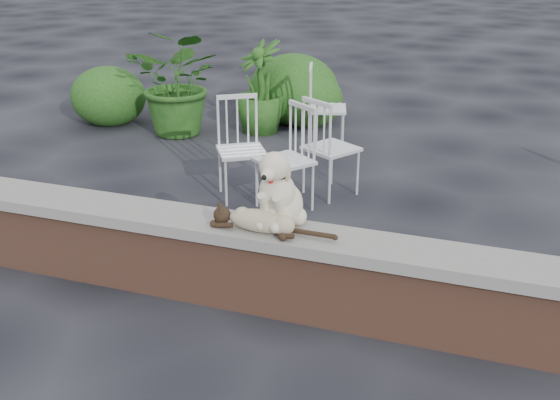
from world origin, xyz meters
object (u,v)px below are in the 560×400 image
(cat, at_px, (262,220))
(chair_c, at_px, (331,147))
(chair_b, at_px, (285,159))
(chair_a, at_px, (241,149))
(chair_e, at_px, (327,107))
(potted_plant_a, at_px, (180,82))
(dog, at_px, (281,186))
(potted_plant_b, at_px, (260,87))

(cat, relative_size, chair_c, 1.05)
(chair_b, height_order, chair_a, same)
(chair_e, distance_m, potted_plant_a, 1.80)
(chair_e, bearing_deg, chair_a, 153.70)
(chair_e, distance_m, chair_a, 1.76)
(chair_b, relative_size, chair_c, 1.00)
(chair_c, bearing_deg, chair_e, -41.15)
(dog, height_order, chair_a, dog)
(dog, distance_m, chair_a, 1.97)
(dog, xyz_separation_m, cat, (-0.08, -0.15, -0.19))
(cat, distance_m, chair_b, 1.76)
(chair_e, bearing_deg, potted_plant_b, 55.45)
(chair_a, relative_size, potted_plant_b, 0.84)
(chair_e, height_order, chair_a, same)
(chair_e, xyz_separation_m, chair_a, (-0.33, -1.73, 0.00))
(chair_e, bearing_deg, chair_c, -178.27)
(chair_e, relative_size, chair_a, 1.00)
(cat, distance_m, chair_c, 2.19)
(dog, bearing_deg, chair_c, 101.02)
(dog, relative_size, potted_plant_a, 0.42)
(chair_e, bearing_deg, potted_plant_a, 76.98)
(dog, xyz_separation_m, chair_b, (-0.51, 1.54, -0.38))
(potted_plant_a, height_order, potted_plant_b, potted_plant_a)
(chair_a, xyz_separation_m, potted_plant_a, (-1.47, 1.65, 0.17))
(chair_a, bearing_deg, dog, -92.30)
(chair_e, relative_size, chair_b, 1.00)
(chair_e, distance_m, potted_plant_b, 0.99)
(chair_c, relative_size, potted_plant_b, 0.84)
(dog, bearing_deg, chair_a, 125.12)
(potted_plant_b, bearing_deg, cat, -68.79)
(chair_b, relative_size, potted_plant_a, 0.74)
(chair_b, distance_m, chair_c, 0.57)
(chair_e, xyz_separation_m, chair_b, (0.14, -1.86, 0.00))
(chair_b, xyz_separation_m, potted_plant_b, (-1.07, 2.18, 0.09))
(dog, distance_m, cat, 0.25)
(cat, xyz_separation_m, chair_b, (-0.43, 1.69, -0.19))
(cat, height_order, potted_plant_b, potted_plant_b)
(cat, xyz_separation_m, potted_plant_a, (-2.36, 3.47, -0.02))
(chair_e, height_order, chair_b, same)
(potted_plant_a, xyz_separation_m, potted_plant_b, (0.86, 0.40, -0.08))
(potted_plant_a, bearing_deg, chair_a, -48.41)
(chair_a, distance_m, chair_c, 0.84)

